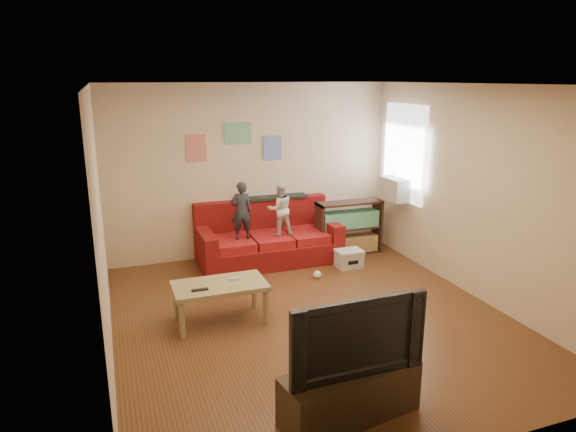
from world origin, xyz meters
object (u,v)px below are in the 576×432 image
object	(u,v)px
file_box	(349,258)
television	(352,333)
child_b	(280,209)
coffee_table	(220,289)
sofa	(267,241)
bookshelf	(349,230)
tv_stand	(350,394)
child_a	(241,211)

from	to	relation	value
file_box	television	world-z (taller)	television
child_b	file_box	bearing A→B (deg)	150.96
coffee_table	television	world-z (taller)	television
sofa	bookshelf	world-z (taller)	sofa
bookshelf	tv_stand	world-z (taller)	bookshelf
sofa	coffee_table	size ratio (longest dim) A/B	2.01
bookshelf	file_box	size ratio (longest dim) A/B	2.76
bookshelf	file_box	distance (m)	0.69
child_a	file_box	bearing A→B (deg)	163.10
child_a	file_box	xyz separation A→B (m)	(1.51, -0.55, -0.75)
child_a	child_b	xyz separation A→B (m)	(0.60, -0.00, -0.03)
coffee_table	television	distance (m)	2.22
file_box	tv_stand	size ratio (longest dim) A/B	0.33
child_b	television	bearing A→B (deg)	81.67
television	child_a	bearing A→B (deg)	88.00
child_a	bookshelf	distance (m)	1.85
child_a	child_b	bearing A→B (deg)	-177.03
file_box	television	bearing A→B (deg)	-116.39
bookshelf	television	xyz separation A→B (m)	(-1.86, -3.78, 0.40)
child_a	child_b	distance (m)	0.60
tv_stand	file_box	bearing A→B (deg)	54.34
child_b	coffee_table	world-z (taller)	child_b
sofa	child_a	world-z (taller)	child_a
child_b	file_box	xyz separation A→B (m)	(0.91, -0.55, -0.72)
coffee_table	bookshelf	world-z (taller)	bookshelf
sofa	child_a	bearing A→B (deg)	-159.03
television	tv_stand	bearing A→B (deg)	179.19
television	file_box	bearing A→B (deg)	62.80
file_box	child_b	bearing A→B (deg)	149.02
coffee_table	bookshelf	bearing A→B (deg)	34.17
file_box	child_a	bearing A→B (deg)	160.13
child_a	file_box	world-z (taller)	child_a
bookshelf	child_a	bearing A→B (deg)	-178.70
child_b	bookshelf	xyz separation A→B (m)	(1.18, 0.04, -0.47)
sofa	bookshelf	bearing A→B (deg)	-5.70
child_b	television	xyz separation A→B (m)	(-0.68, -3.74, -0.07)
sofa	television	size ratio (longest dim) A/B	1.84
child_b	tv_stand	distance (m)	3.85
file_box	tv_stand	world-z (taller)	tv_stand
sofa	file_box	distance (m)	1.29
coffee_table	file_box	distance (m)	2.49
bookshelf	television	distance (m)	4.23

